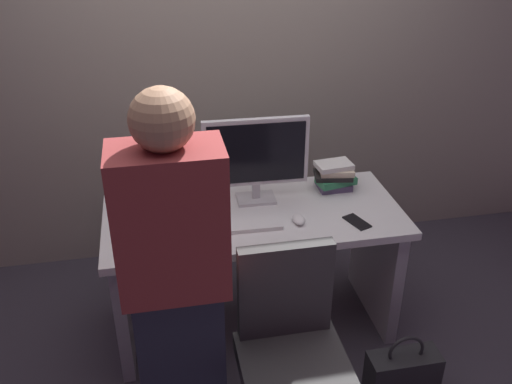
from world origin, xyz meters
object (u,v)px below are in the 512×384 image
at_px(monitor, 256,156).
at_px(book_stack, 335,176).
at_px(mouse, 299,219).
at_px(handbag, 402,375).
at_px(cup_by_monitor, 169,201).
at_px(keyboard, 237,225).
at_px(cup_near_keyboard, 163,235).
at_px(cell_phone, 357,222).
at_px(office_chair, 291,365).
at_px(desk, 254,249).
at_px(person_at_desk, 176,289).

xyz_separation_m(monitor, book_stack, (0.44, 0.04, -0.18)).
height_order(mouse, book_stack, book_stack).
bearing_deg(handbag, cup_by_monitor, 142.51).
distance_m(keyboard, cup_near_keyboard, 0.37).
bearing_deg(keyboard, cell_phone, -5.68).
height_order(cup_by_monitor, book_stack, book_stack).
distance_m(keyboard, book_stack, 0.65).
xyz_separation_m(office_chair, cup_by_monitor, (-0.43, 0.89, 0.34)).
bearing_deg(handbag, office_chair, -169.23).
bearing_deg(office_chair, book_stack, 63.24).
height_order(office_chair, cup_near_keyboard, office_chair).
bearing_deg(desk, cup_near_keyboard, -158.76).
distance_m(keyboard, cup_by_monitor, 0.40).
xyz_separation_m(mouse, cup_near_keyboard, (-0.66, -0.06, 0.03)).
distance_m(office_chair, mouse, 0.73).
xyz_separation_m(cup_near_keyboard, book_stack, (0.94, 0.36, 0.03)).
relative_size(person_at_desk, monitor, 3.03).
relative_size(desk, person_at_desk, 0.92).
height_order(person_at_desk, book_stack, person_at_desk).
bearing_deg(monitor, mouse, -57.91).
height_order(office_chair, cup_by_monitor, office_chair).
height_order(keyboard, mouse, mouse).
height_order(monitor, cell_phone, monitor).
distance_m(cup_near_keyboard, cup_by_monitor, 0.32).
height_order(cup_near_keyboard, cell_phone, cup_near_keyboard).
xyz_separation_m(keyboard, cell_phone, (0.58, -0.07, -0.01)).
bearing_deg(cell_phone, handbag, -96.22).
distance_m(desk, cup_near_keyboard, 0.56).
bearing_deg(cup_by_monitor, cup_near_keyboard, -98.63).
bearing_deg(cell_phone, person_at_desk, -171.87).
height_order(desk, cup_near_keyboard, cup_near_keyboard).
bearing_deg(book_stack, monitor, -174.73).
height_order(desk, handbag, desk).
bearing_deg(cell_phone, book_stack, 69.98).
bearing_deg(book_stack, mouse, -132.88).
xyz_separation_m(office_chair, cup_near_keyboard, (-0.48, 0.57, 0.35)).
height_order(mouse, cup_near_keyboard, cup_near_keyboard).
distance_m(office_chair, cell_phone, 0.80).
bearing_deg(book_stack, person_at_desk, -136.82).
relative_size(office_chair, book_stack, 3.97).
xyz_separation_m(mouse, cell_phone, (0.28, -0.06, -0.01)).
relative_size(desk, monitor, 2.79).
relative_size(office_chair, handbag, 2.49).
xyz_separation_m(office_chair, mouse, (0.19, 0.63, 0.32)).
xyz_separation_m(monitor, mouse, (0.16, -0.26, -0.24)).
relative_size(monitor, cup_by_monitor, 6.25).
distance_m(desk, office_chair, 0.76).
bearing_deg(monitor, cup_near_keyboard, -147.88).
relative_size(office_chair, cell_phone, 6.53).
bearing_deg(mouse, monitor, 122.09).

